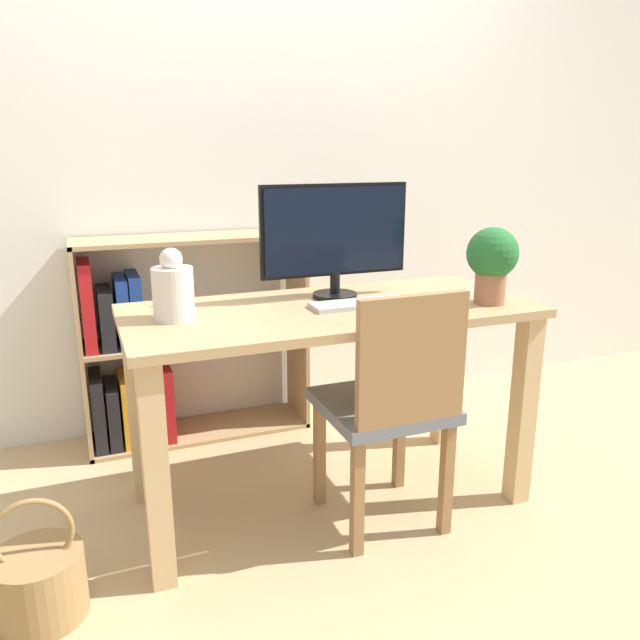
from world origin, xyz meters
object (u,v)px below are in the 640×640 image
at_px(vase, 173,290).
at_px(chair, 391,401).
at_px(potted_plant, 492,259).
at_px(monitor, 335,234).
at_px(keyboard, 360,304).
at_px(basket, 39,582).
at_px(bookshelf, 154,357).

distance_m(vase, chair, 0.78).
bearing_deg(potted_plant, monitor, 148.92).
bearing_deg(monitor, keyboard, -78.38).
height_order(monitor, keyboard, monitor).
bearing_deg(potted_plant, basket, -175.92).
height_order(monitor, bookshelf, monitor).
height_order(vase, basket, vase).
relative_size(keyboard, vase, 1.51).
distance_m(monitor, bookshelf, 1.02).
height_order(keyboard, vase, vase).
distance_m(potted_plant, basket, 1.70).
bearing_deg(chair, keyboard, 92.12).
bearing_deg(basket, chair, 1.52).
xyz_separation_m(keyboard, vase, (-0.62, 0.06, 0.09)).
distance_m(keyboard, bookshelf, 1.04).
height_order(chair, basket, chair).
height_order(keyboard, bookshelf, bookshelf).
bearing_deg(bookshelf, monitor, -45.97).
bearing_deg(keyboard, basket, -167.59).
bearing_deg(monitor, potted_plant, -31.08).
relative_size(monitor, vase, 2.41).
distance_m(keyboard, chair, 0.35).
distance_m(keyboard, basket, 1.27).
bearing_deg(basket, potted_plant, 4.08).
bearing_deg(vase, bookshelf, 90.21).
xyz_separation_m(chair, bookshelf, (-0.64, 0.97, -0.07)).
distance_m(bookshelf, basket, 1.13).
height_order(monitor, vase, monitor).
relative_size(vase, basket, 0.63).
distance_m(potted_plant, bookshelf, 1.47).
xyz_separation_m(potted_plant, chair, (-0.41, -0.08, -0.43)).
bearing_deg(monitor, chair, -81.92).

